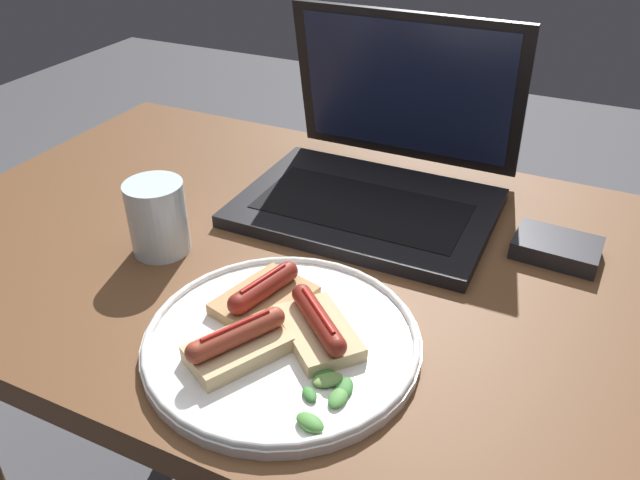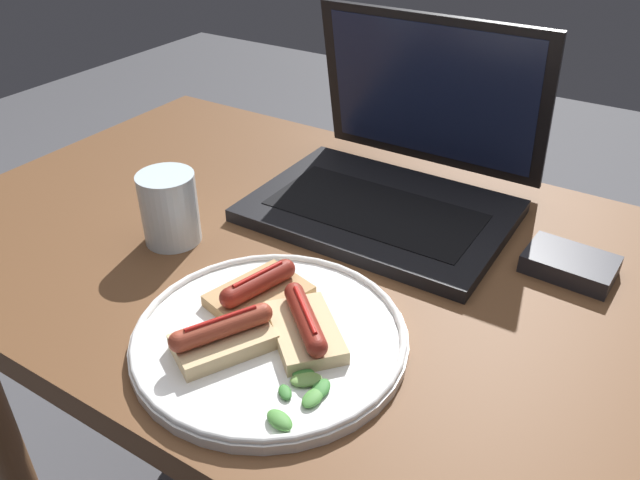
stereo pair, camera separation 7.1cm
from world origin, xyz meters
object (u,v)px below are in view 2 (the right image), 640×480
Objects in this scene: laptop at (395,176)px; plate at (270,336)px; drinking_glass at (169,208)px; external_drive at (570,264)px.

laptop reaches higher than plate.
laptop is 3.66× the size of drinking_glass.
drinking_glass is at bearing 157.25° from plate.
drinking_glass is (-0.23, 0.09, 0.04)m from plate.
external_drive is (0.46, 0.20, -0.04)m from drinking_glass.
drinking_glass is 0.50m from external_drive.
laptop is at bearing 94.02° from plate.
laptop is 0.34m from plate.
external_drive is at bearing -8.61° from laptop.
laptop is 3.23× the size of external_drive.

